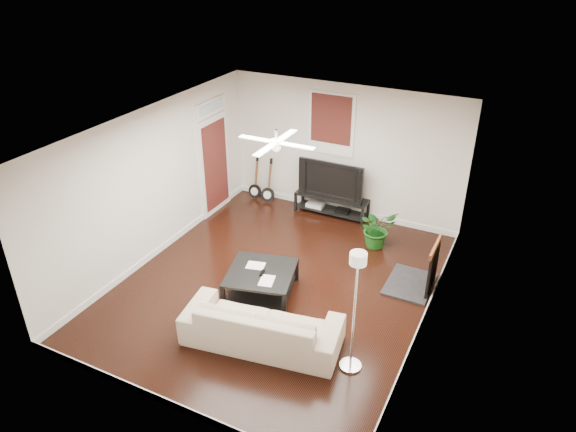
% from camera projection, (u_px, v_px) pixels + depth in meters
% --- Properties ---
extents(room, '(5.01, 6.01, 2.81)m').
position_uv_depth(room, '(277.00, 213.00, 8.50)').
color(room, black).
rests_on(room, ground).
extents(brick_accent, '(0.02, 2.20, 2.80)m').
position_uv_depth(brick_accent, '(447.00, 219.00, 8.31)').
color(brick_accent, '#9C5732').
rests_on(brick_accent, floor).
extents(fireplace, '(0.80, 1.10, 0.92)m').
position_uv_depth(fireplace, '(421.00, 265.00, 8.87)').
color(fireplace, black).
rests_on(fireplace, floor).
extents(window_back, '(1.00, 0.06, 1.30)m').
position_uv_depth(window_back, '(331.00, 124.00, 10.70)').
color(window_back, '#3A140F').
rests_on(window_back, wall_back).
extents(door_left, '(0.08, 1.00, 2.50)m').
position_uv_depth(door_left, '(214.00, 156.00, 11.03)').
color(door_left, white).
rests_on(door_left, wall_left).
extents(tv_stand, '(1.58, 0.42, 0.44)m').
position_uv_depth(tv_stand, '(331.00, 205.00, 11.31)').
color(tv_stand, black).
rests_on(tv_stand, floor).
extents(tv, '(1.41, 0.19, 0.81)m').
position_uv_depth(tv, '(333.00, 178.00, 11.03)').
color(tv, black).
rests_on(tv, tv_stand).
extents(coffee_table, '(1.31, 1.31, 0.45)m').
position_uv_depth(coffee_table, '(261.00, 282.00, 8.82)').
color(coffee_table, black).
rests_on(coffee_table, floor).
extents(sofa, '(2.43, 1.26, 0.68)m').
position_uv_depth(sofa, '(262.00, 324.00, 7.72)').
color(sofa, '#BEA68E').
rests_on(sofa, floor).
extents(floor_lamp, '(0.36, 0.36, 1.89)m').
position_uv_depth(floor_lamp, '(354.00, 313.00, 6.98)').
color(floor_lamp, silver).
rests_on(floor_lamp, floor).
extents(potted_plant, '(0.92, 0.93, 0.78)m').
position_uv_depth(potted_plant, '(377.00, 228.00, 10.10)').
color(potted_plant, '#185619').
rests_on(potted_plant, floor).
extents(guitar_left, '(0.31, 0.22, 1.00)m').
position_uv_depth(guitar_left, '(255.00, 178.00, 11.88)').
color(guitar_left, black).
rests_on(guitar_left, floor).
extents(guitar_right, '(0.33, 0.24, 1.00)m').
position_uv_depth(guitar_right, '(268.00, 182.00, 11.72)').
color(guitar_right, black).
rests_on(guitar_right, floor).
extents(ceiling_fan, '(1.24, 1.24, 0.32)m').
position_uv_depth(ceiling_fan, '(276.00, 142.00, 7.93)').
color(ceiling_fan, white).
rests_on(ceiling_fan, ceiling).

